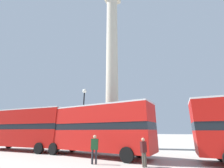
# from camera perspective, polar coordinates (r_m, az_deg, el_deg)

# --- Properties ---
(ground_plane) EXTENTS (200.00, 200.00, 0.00)m
(ground_plane) POSITION_cam_1_polar(r_m,az_deg,el_deg) (20.15, 0.00, -23.26)
(ground_plane) COLOR #ADA89E
(monument_column) EXTENTS (4.78, 4.78, 25.31)m
(monument_column) POSITION_cam_1_polar(r_m,az_deg,el_deg) (21.28, 0.00, 2.09)
(monument_column) COLOR #BCB29E
(monument_column) RESTS_ON ground_plane
(bus_b) EXTENTS (10.63, 3.32, 4.38)m
(bus_b) POSITION_cam_1_polar(r_m,az_deg,el_deg) (20.12, -30.22, -14.10)
(bus_b) COLOR #B7140F
(bus_b) RESTS_ON ground_plane
(bus_c) EXTENTS (10.50, 3.52, 4.20)m
(bus_c) POSITION_cam_1_polar(r_m,az_deg,el_deg) (13.96, -6.53, -16.13)
(bus_c) COLOR red
(bus_c) RESTS_ON ground_plane
(equestrian_statue) EXTENTS (4.16, 3.18, 5.88)m
(equestrian_statue) POSITION_cam_1_polar(r_m,az_deg,el_deg) (27.21, -15.85, -17.82)
(equestrian_statue) COLOR #BCB29E
(equestrian_statue) RESTS_ON ground_plane
(street_lamp) EXTENTS (0.50, 0.50, 6.85)m
(street_lamp) POSITION_cam_1_polar(r_m,az_deg,el_deg) (17.82, -10.86, -10.00)
(street_lamp) COLOR black
(street_lamp) RESTS_ON ground_plane
(pedestrian_near_lamp) EXTENTS (0.32, 0.46, 1.62)m
(pedestrian_near_lamp) POSITION_cam_1_polar(r_m,az_deg,el_deg) (10.08, 11.98, -23.56)
(pedestrian_near_lamp) COLOR #4C473D
(pedestrian_near_lamp) RESTS_ON ground_plane
(pedestrian_by_plinth) EXTENTS (0.49, 0.29, 1.77)m
(pedestrian_by_plinth) POSITION_cam_1_polar(r_m,az_deg,el_deg) (10.74, -6.68, -22.81)
(pedestrian_by_plinth) COLOR #28282D
(pedestrian_by_plinth) RESTS_ON ground_plane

